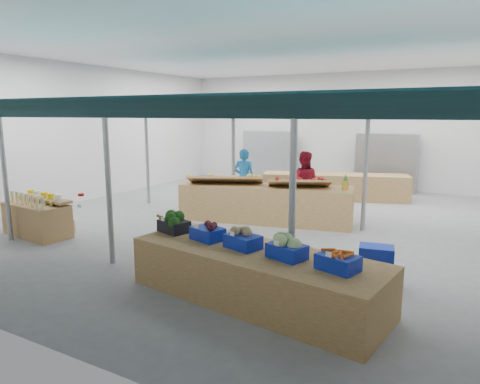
{
  "coord_description": "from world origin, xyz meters",
  "views": [
    {
      "loc": [
        4.66,
        -9.44,
        2.7
      ],
      "look_at": [
        0.36,
        -1.6,
        1.06
      ],
      "focal_mm": 32.0,
      "sensor_mm": 36.0,
      "label": 1
    }
  ],
  "objects_px": {
    "vendor_right": "(303,184)",
    "crate_stack": "(376,265)",
    "veg_counter": "(255,275)",
    "fruit_counter": "(265,203)",
    "bottle_shelf": "(39,218)",
    "vendor_left": "(244,179)"
  },
  "relations": [
    {
      "from": "crate_stack",
      "to": "vendor_right",
      "type": "height_order",
      "value": "vendor_right"
    },
    {
      "from": "veg_counter",
      "to": "vendor_right",
      "type": "bearing_deg",
      "value": 111.69
    },
    {
      "from": "crate_stack",
      "to": "vendor_left",
      "type": "distance_m",
      "value": 6.02
    },
    {
      "from": "bottle_shelf",
      "to": "fruit_counter",
      "type": "bearing_deg",
      "value": 49.22
    },
    {
      "from": "bottle_shelf",
      "to": "crate_stack",
      "type": "bearing_deg",
      "value": 12.45
    },
    {
      "from": "vendor_left",
      "to": "veg_counter",
      "type": "bearing_deg",
      "value": 107.44
    },
    {
      "from": "crate_stack",
      "to": "veg_counter",
      "type": "bearing_deg",
      "value": -134.96
    },
    {
      "from": "veg_counter",
      "to": "crate_stack",
      "type": "bearing_deg",
      "value": 53.48
    },
    {
      "from": "fruit_counter",
      "to": "crate_stack",
      "type": "distance_m",
      "value": 4.37
    },
    {
      "from": "bottle_shelf",
      "to": "veg_counter",
      "type": "xyz_separation_m",
      "value": [
        5.78,
        -0.69,
        -0.03
      ]
    },
    {
      "from": "bottle_shelf",
      "to": "vendor_left",
      "type": "height_order",
      "value": "vendor_left"
    },
    {
      "from": "fruit_counter",
      "to": "vendor_right",
      "type": "distance_m",
      "value": 1.32
    },
    {
      "from": "vendor_right",
      "to": "crate_stack",
      "type": "bearing_deg",
      "value": 112.2
    },
    {
      "from": "fruit_counter",
      "to": "bottle_shelf",
      "type": "bearing_deg",
      "value": -149.54
    },
    {
      "from": "veg_counter",
      "to": "vendor_left",
      "type": "relative_size",
      "value": 2.23
    },
    {
      "from": "fruit_counter",
      "to": "vendor_left",
      "type": "xyz_separation_m",
      "value": [
        -1.2,
        1.1,
        0.4
      ]
    },
    {
      "from": "vendor_left",
      "to": "crate_stack",
      "type": "bearing_deg",
      "value": 126.54
    },
    {
      "from": "bottle_shelf",
      "to": "fruit_counter",
      "type": "relative_size",
      "value": 0.4
    },
    {
      "from": "vendor_left",
      "to": "fruit_counter",
      "type": "bearing_deg",
      "value": 125.28
    },
    {
      "from": "bottle_shelf",
      "to": "vendor_left",
      "type": "xyz_separation_m",
      "value": [
        2.71,
        4.7,
        0.46
      ]
    },
    {
      "from": "fruit_counter",
      "to": "vendor_left",
      "type": "relative_size",
      "value": 2.5
    },
    {
      "from": "vendor_right",
      "to": "vendor_left",
      "type": "bearing_deg",
      "value": -12.21
    }
  ]
}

